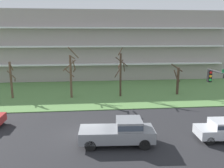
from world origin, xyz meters
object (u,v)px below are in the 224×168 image
(tree_far_left, at_px, (11,80))
(tree_left, at_px, (71,74))
(tree_right, at_px, (178,80))
(tree_center, at_px, (121,73))
(pickup_gray_center_right, at_px, (120,132))

(tree_far_left, distance_m, tree_left, 7.49)
(tree_far_left, distance_m, tree_right, 21.41)
(tree_far_left, bearing_deg, tree_center, -1.82)
(tree_left, relative_size, tree_center, 1.03)
(tree_right, bearing_deg, pickup_gray_center_right, -124.99)
(tree_center, height_order, pickup_gray_center_right, tree_center)
(tree_far_left, height_order, pickup_gray_center_right, tree_far_left)
(tree_left, distance_m, tree_center, 6.26)
(tree_left, bearing_deg, pickup_gray_center_right, -71.75)
(tree_center, bearing_deg, tree_left, -179.39)
(tree_left, distance_m, tree_right, 14.01)
(tree_center, distance_m, pickup_gray_center_right, 13.72)
(tree_right, height_order, pickup_gray_center_right, tree_right)
(tree_right, bearing_deg, tree_left, -178.83)
(tree_left, height_order, tree_right, tree_left)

